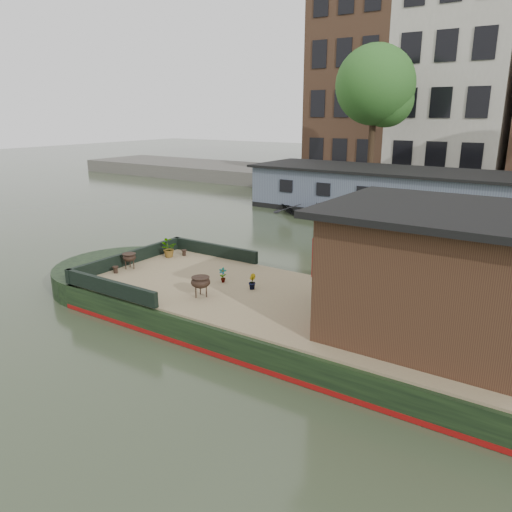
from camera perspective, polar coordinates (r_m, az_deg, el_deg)
The scene contains 18 objects.
ground at distance 10.96m, azimuth 7.67°, elevation -9.22°, with size 120.00×120.00×0.00m, color #2C3522.
houseboat_hull at distance 11.44m, azimuth 1.70°, elevation -6.46°, with size 14.01×4.02×0.60m.
houseboat_deck at distance 10.71m, azimuth 7.80°, elevation -6.20°, with size 11.80×3.80×0.05m, color #837851.
bow_bulwark at distance 13.49m, azimuth -11.83°, elevation -0.76°, with size 3.00×4.00×0.35m.
cabin at distance 9.61m, azimuth 19.85°, elevation -1.75°, with size 4.00×3.50×2.42m.
bicycle at distance 10.80m, azimuth 9.78°, elevation -3.42°, with size 0.59×1.69×0.89m, color black.
potted_plant_a at distance 12.21m, azimuth -3.82°, elevation -2.18°, with size 0.19×0.13×0.37m, color maroon.
potted_plant_b at distance 11.73m, azimuth -0.47°, elevation -2.93°, with size 0.20×0.16×0.37m, color maroon.
potted_plant_c at distance 14.51m, azimuth -10.04°, elevation 0.86°, with size 0.46×0.39×0.51m, color #A86C31.
potted_plant_d at distance 12.01m, azimuth 12.30°, elevation -2.54°, with size 0.28×0.28×0.50m, color brown.
brazier_front at distance 11.31m, azimuth -6.33°, elevation -3.51°, with size 0.43×0.43×0.47m, color black, non-canonical shape.
brazier_rear at distance 13.67m, azimuth -14.25°, elevation -0.55°, with size 0.38×0.38×0.41m, color black, non-canonical shape.
bollard_port at distance 14.61m, azimuth -8.22°, elevation 0.37°, with size 0.15×0.15×0.17m, color black.
bollard_stbd at distance 13.40m, azimuth -15.76°, elevation -1.53°, with size 0.16×0.16×0.18m, color black.
dinghy at distance 23.52m, azimuth 5.97°, elevation 5.54°, with size 2.52×3.53×0.73m, color black.
far_houseboat at distance 23.64m, azimuth 23.13°, elevation 5.87°, with size 20.40×4.40×2.11m.
quay at distance 30.06m, azimuth 25.50°, elevation 6.54°, with size 60.00×6.00×0.90m, color #47443F.
tree_left at distance 29.99m, azimuth 13.75°, elevation 18.08°, with size 4.40×4.40×7.40m.
Camera 1 is at (4.26, -8.95, 4.68)m, focal length 35.00 mm.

